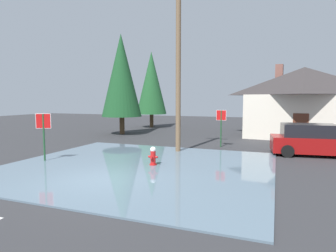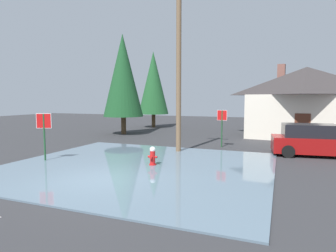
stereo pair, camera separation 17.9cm
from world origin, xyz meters
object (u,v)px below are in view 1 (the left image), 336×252
pine_tree_tall_left (151,83)px  parked_car (313,141)px  utility_pole (178,66)px  stop_sign_far (221,121)px  house (303,101)px  fire_hydrant (153,157)px  pine_tree_mid_left (121,76)px  stop_sign_near (44,128)px

pine_tree_tall_left → parked_car: bearing=-37.8°
utility_pole → pine_tree_tall_left: bearing=119.8°
utility_pole → stop_sign_far: (1.93, 2.62, -3.14)m
house → fire_hydrant: bearing=-117.3°
parked_car → pine_tree_tall_left: (-14.28, 11.08, 3.87)m
stop_sign_far → pine_tree_tall_left: size_ratio=0.29×
house → pine_tree_mid_left: size_ratio=1.11×
utility_pole → parked_car: size_ratio=2.01×
stop_sign_near → utility_pole: utility_pole is taller
parked_car → pine_tree_mid_left: 15.50m
house → pine_tree_tall_left: 14.74m
stop_sign_far → pine_tree_mid_left: bearing=158.0°
fire_hydrant → pine_tree_tall_left: pine_tree_tall_left is taller
utility_pole → stop_sign_far: bearing=53.5°
pine_tree_mid_left → parked_car: bearing=-18.2°
pine_tree_mid_left → utility_pole: bearing=-41.2°
stop_sign_near → parked_car: (12.12, 6.28, -0.85)m
stop_sign_near → stop_sign_far: bearing=45.8°
stop_sign_far → parked_car: stop_sign_far is taller
parked_car → pine_tree_tall_left: 18.48m
stop_sign_near → pine_tree_tall_left: bearing=97.1°
utility_pole → house: size_ratio=0.98×
fire_hydrant → house: house is taller
stop_sign_near → pine_tree_tall_left: 17.75m
utility_pole → pine_tree_mid_left: (-7.19, 6.30, 0.19)m
parked_car → pine_tree_mid_left: bearing=161.8°
utility_pole → house: utility_pole is taller
fire_hydrant → pine_tree_tall_left: 18.45m
fire_hydrant → pine_tree_tall_left: size_ratio=0.11×
parked_car → pine_tree_mid_left: size_ratio=0.54×
house → parked_car: bearing=-90.5°
house → pine_tree_tall_left: bearing=168.8°
stop_sign_near → parked_car: 13.68m
stop_sign_far → utility_pole: bearing=-126.5°
fire_hydrant → stop_sign_far: 6.66m
fire_hydrant → stop_sign_far: size_ratio=0.38×
house → pine_tree_tall_left: (-14.35, 2.84, 1.82)m
stop_sign_near → house: house is taller
house → stop_sign_far: bearing=-125.3°
fire_hydrant → pine_tree_mid_left: (-7.26, 9.97, 4.52)m
utility_pole → pine_tree_tall_left: (-7.28, 12.71, -0.10)m
house → pine_tree_tall_left: pine_tree_tall_left is taller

